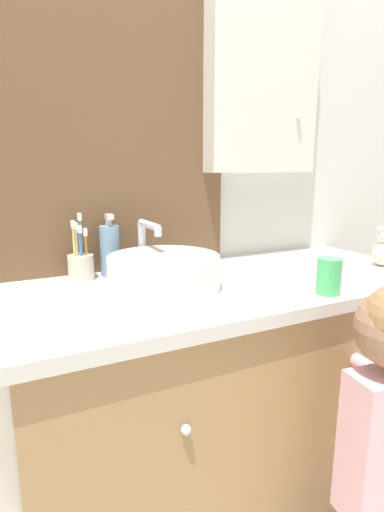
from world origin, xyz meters
TOP-DOWN VIEW (x-y plane):
  - wall_back at (0.00, 0.62)m, footprint 3.20×0.18m
  - vanity_counter at (0.00, 0.30)m, footprint 1.32×0.59m
  - sink_basin at (-0.22, 0.32)m, footprint 0.31×0.36m
  - toothbrush_holder at (-0.41, 0.51)m, footprint 0.08×0.08m
  - soap_dispenser at (-0.32, 0.52)m, footprint 0.06×0.06m
  - teddy_bear at (0.56, 0.23)m, footprint 0.08×0.07m
  - drinking_cup at (0.16, 0.07)m, footprint 0.06×0.06m

SIDE VIEW (x-z plane):
  - vanity_counter at x=0.00m, z-range 0.00..0.85m
  - toothbrush_holder at x=-0.41m, z-range 0.79..0.99m
  - drinking_cup at x=0.16m, z-range 0.85..0.94m
  - sink_basin at x=-0.22m, z-range 0.81..0.98m
  - teddy_bear at x=0.56m, z-range 0.84..0.98m
  - soap_dispenser at x=-0.32m, z-range 0.83..1.02m
  - wall_back at x=0.00m, z-range 0.02..2.52m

